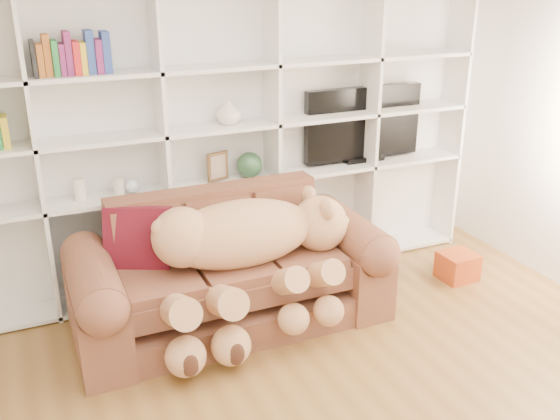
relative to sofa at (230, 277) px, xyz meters
name	(u,v)px	position (x,y,z in m)	size (l,w,h in m)	color
wall_back	(210,115)	(0.16, 0.83, 1.00)	(5.00, 0.02, 2.70)	white
bookshelf	(186,128)	(-0.08, 0.69, 0.95)	(4.43, 0.35, 2.40)	white
sofa	(230,277)	(0.00, 0.00, 0.00)	(2.21, 0.96, 0.93)	brown
teddy_bear	(247,250)	(0.06, -0.19, 0.29)	(1.57, 0.88, 0.91)	tan
throw_pillow	(138,239)	(-0.60, 0.15, 0.35)	(0.45, 0.14, 0.45)	#560E24
gift_box	(457,266)	(1.95, -0.14, -0.24)	(0.28, 0.26, 0.23)	#AD4117
tv	(363,125)	(1.47, 0.68, 0.83)	(1.08, 0.18, 0.64)	black
picture_frame	(218,166)	(0.14, 0.63, 0.64)	(0.18, 0.03, 0.23)	brown
green_vase	(250,165)	(0.41, 0.63, 0.62)	(0.20, 0.20, 0.20)	#295130
figurine_tall	(79,189)	(-0.90, 0.63, 0.60)	(0.08, 0.08, 0.17)	silver
figurine_short	(119,186)	(-0.62, 0.63, 0.58)	(0.08, 0.08, 0.13)	silver
snow_globe	(132,186)	(-0.53, 0.63, 0.57)	(0.10, 0.10, 0.10)	silver
shelf_vase	(229,111)	(0.24, 0.63, 1.06)	(0.19, 0.19, 0.20)	silver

